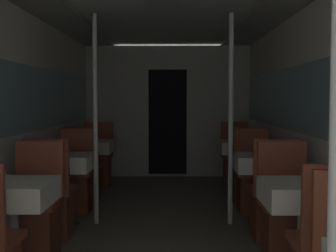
# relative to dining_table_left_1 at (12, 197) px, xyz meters

# --- Properties ---
(wall_left) EXTENTS (0.05, 9.40, 2.19)m
(wall_left) POSITION_rel_dining_table_left_1_xyz_m (-0.36, 0.99, 0.51)
(wall_left) COLOR silver
(wall_left) RESTS_ON ground_plane
(wall_right) EXTENTS (0.05, 9.40, 2.19)m
(wall_right) POSITION_rel_dining_table_left_1_xyz_m (2.43, 0.99, 0.51)
(wall_right) COLOR silver
(wall_right) RESTS_ON ground_plane
(bulkhead_far) EXTENTS (2.74, 0.09, 2.19)m
(bulkhead_far) POSITION_rel_dining_table_left_1_xyz_m (1.03, 4.60, 0.47)
(bulkhead_far) COLOR #A8A8A3
(bulkhead_far) RESTS_ON ground_plane
(dining_table_left_1) EXTENTS (0.57, 0.57, 0.73)m
(dining_table_left_1) POSITION_rel_dining_table_left_1_xyz_m (0.00, 0.00, 0.00)
(dining_table_left_1) COLOR #4C4C51
(dining_table_left_1) RESTS_ON ground_plane
(chair_left_far_1) EXTENTS (0.41, 0.41, 0.96)m
(chair_left_far_1) POSITION_rel_dining_table_left_1_xyz_m (-0.00, 0.53, -0.32)
(chair_left_far_1) COLOR brown
(chair_left_far_1) RESTS_ON ground_plane
(dining_table_left_2) EXTENTS (0.57, 0.57, 0.73)m
(dining_table_left_2) POSITION_rel_dining_table_left_1_xyz_m (0.00, 1.59, 0.00)
(dining_table_left_2) COLOR #4C4C51
(dining_table_left_2) RESTS_ON ground_plane
(chair_left_near_2) EXTENTS (0.41, 0.41, 0.96)m
(chair_left_near_2) POSITION_rel_dining_table_left_1_xyz_m (-0.00, 1.06, -0.32)
(chair_left_near_2) COLOR brown
(chair_left_near_2) RESTS_ON ground_plane
(chair_left_far_2) EXTENTS (0.41, 0.41, 0.96)m
(chair_left_far_2) POSITION_rel_dining_table_left_1_xyz_m (-0.00, 2.12, -0.32)
(chair_left_far_2) COLOR brown
(chair_left_far_2) RESTS_ON ground_plane
(support_pole_left_2) EXTENTS (0.05, 0.05, 2.19)m
(support_pole_left_2) POSITION_rel_dining_table_left_1_xyz_m (0.33, 1.59, 0.48)
(support_pole_left_2) COLOR silver
(support_pole_left_2) RESTS_ON ground_plane
(dining_table_left_3) EXTENTS (0.57, 0.57, 0.73)m
(dining_table_left_3) POSITION_rel_dining_table_left_1_xyz_m (0.00, 3.18, 0.00)
(dining_table_left_3) COLOR #4C4C51
(dining_table_left_3) RESTS_ON ground_plane
(chair_left_near_3) EXTENTS (0.41, 0.41, 0.96)m
(chair_left_near_3) POSITION_rel_dining_table_left_1_xyz_m (-0.00, 2.64, -0.32)
(chair_left_near_3) COLOR brown
(chair_left_near_3) RESTS_ON ground_plane
(chair_left_far_3) EXTENTS (0.41, 0.41, 0.96)m
(chair_left_far_3) POSITION_rel_dining_table_left_1_xyz_m (-0.00, 3.71, -0.32)
(chair_left_far_3) COLOR brown
(chair_left_far_3) RESTS_ON ground_plane
(support_pole_right_0) EXTENTS (0.05, 0.05, 2.19)m
(support_pole_right_0) POSITION_rel_dining_table_left_1_xyz_m (1.74, -1.59, 0.48)
(support_pole_right_0) COLOR silver
(support_pole_right_0) RESTS_ON ground_plane
(dining_table_right_1) EXTENTS (0.57, 0.57, 0.73)m
(dining_table_right_1) POSITION_rel_dining_table_left_1_xyz_m (2.07, 0.00, 0.00)
(dining_table_right_1) COLOR #4C4C51
(dining_table_right_1) RESTS_ON ground_plane
(chair_right_far_1) EXTENTS (0.41, 0.41, 0.96)m
(chair_right_far_1) POSITION_rel_dining_table_left_1_xyz_m (2.07, 0.53, -0.32)
(chair_right_far_1) COLOR brown
(chair_right_far_1) RESTS_ON ground_plane
(dining_table_right_2) EXTENTS (0.57, 0.57, 0.73)m
(dining_table_right_2) POSITION_rel_dining_table_left_1_xyz_m (2.07, 1.59, 0.00)
(dining_table_right_2) COLOR #4C4C51
(dining_table_right_2) RESTS_ON ground_plane
(chair_right_near_2) EXTENTS (0.41, 0.41, 0.96)m
(chair_right_near_2) POSITION_rel_dining_table_left_1_xyz_m (2.07, 1.06, -0.32)
(chair_right_near_2) COLOR brown
(chair_right_near_2) RESTS_ON ground_plane
(chair_right_far_2) EXTENTS (0.41, 0.41, 0.96)m
(chair_right_far_2) POSITION_rel_dining_table_left_1_xyz_m (2.07, 2.12, -0.32)
(chair_right_far_2) COLOR brown
(chair_right_far_2) RESTS_ON ground_plane
(support_pole_right_2) EXTENTS (0.05, 0.05, 2.19)m
(support_pole_right_2) POSITION_rel_dining_table_left_1_xyz_m (1.74, 1.59, 0.48)
(support_pole_right_2) COLOR silver
(support_pole_right_2) RESTS_ON ground_plane
(dining_table_right_3) EXTENTS (0.57, 0.57, 0.73)m
(dining_table_right_3) POSITION_rel_dining_table_left_1_xyz_m (2.07, 3.18, 0.00)
(dining_table_right_3) COLOR #4C4C51
(dining_table_right_3) RESTS_ON ground_plane
(chair_right_near_3) EXTENTS (0.41, 0.41, 0.96)m
(chair_right_near_3) POSITION_rel_dining_table_left_1_xyz_m (2.07, 2.64, -0.32)
(chair_right_near_3) COLOR brown
(chair_right_near_3) RESTS_ON ground_plane
(chair_right_far_3) EXTENTS (0.41, 0.41, 0.96)m
(chair_right_far_3) POSITION_rel_dining_table_left_1_xyz_m (2.07, 3.71, -0.32)
(chair_right_far_3) COLOR brown
(chair_right_far_3) RESTS_ON ground_plane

